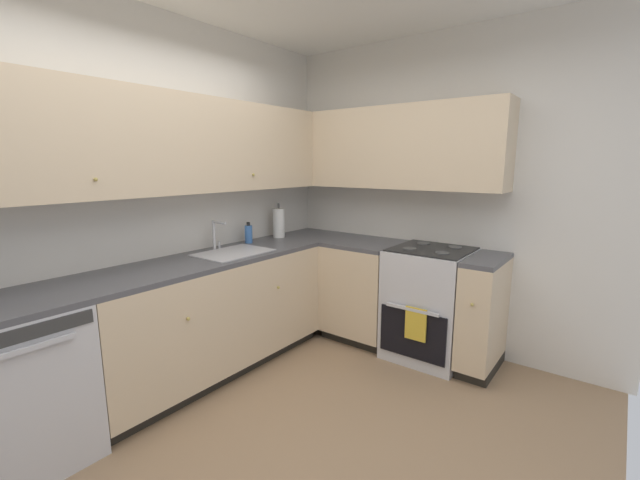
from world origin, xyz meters
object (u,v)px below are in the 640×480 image
(oven_range, at_px, (429,302))
(soap_bottle, at_px, (249,234))
(dishwasher, at_px, (20,387))
(paper_towel_roll, at_px, (279,223))

(oven_range, bearing_deg, soap_bottle, 116.45)
(dishwasher, bearing_deg, soap_bottle, 5.61)
(dishwasher, distance_m, paper_towel_roll, 2.30)
(soap_bottle, relative_size, paper_towel_roll, 0.55)
(dishwasher, bearing_deg, paper_towel_roll, 4.16)
(oven_range, distance_m, paper_towel_roll, 1.55)
(oven_range, relative_size, soap_bottle, 5.76)
(oven_range, bearing_deg, dishwasher, 154.09)
(oven_range, xyz_separation_m, soap_bottle, (-0.70, 1.42, 0.53))
(soap_bottle, bearing_deg, oven_range, -63.55)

